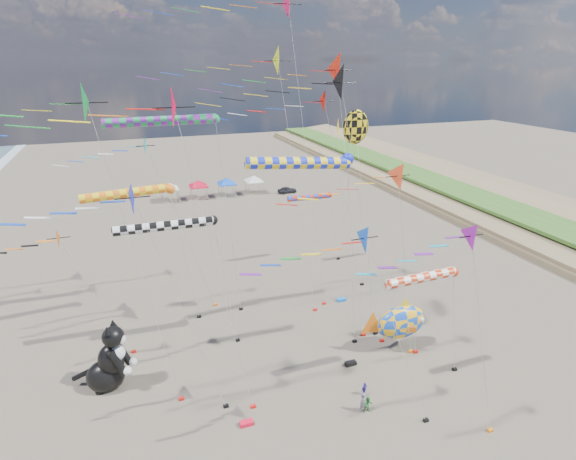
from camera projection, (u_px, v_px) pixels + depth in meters
The scene contains 30 objects.
delta_kite_0 at pixel (138, 203), 24.70m from camera, with size 10.72×2.11×16.86m.
delta_kite_1 at pixel (69, 107), 23.61m from camera, with size 11.31×2.40×21.99m.
delta_kite_2 at pixel (365, 255), 23.85m from camera, with size 11.25×1.86×14.45m.
delta_kite_3 at pixel (313, 105), 39.87m from camera, with size 14.66×2.24×20.56m.
delta_kite_4 at pixel (338, 86), 29.70m from camera, with size 14.06×2.79×22.86m.
delta_kite_5 at pixel (372, 179), 30.47m from camera, with size 11.74×2.08×16.68m.
delta_kite_6 at pixel (142, 152), 37.33m from camera, with size 10.86×1.76×16.94m.
delta_kite_7 at pixel (56, 240), 32.31m from camera, with size 9.14×1.72×11.95m.
delta_kite_8 at pixel (285, 5), 33.99m from camera, with size 15.17×2.73×28.41m.
delta_kite_9 at pixel (445, 245), 22.65m from camera, with size 10.61×1.63×15.34m.
delta_kite_10 at pixel (281, 64), 34.57m from camera, with size 12.33×2.49×24.11m.
delta_kite_11 at pixel (139, 114), 22.58m from camera, with size 14.85×2.44×21.83m.
delta_kite_12 at pixel (334, 73), 30.70m from camera, with size 12.40×2.65×23.59m.
windsock_0 at pixel (166, 122), 35.59m from camera, with size 10.37×0.81×18.73m.
windsock_1 at pixel (312, 197), 50.78m from camera, with size 6.73×0.68×8.68m.
windsock_2 at pixel (132, 193), 36.53m from camera, with size 8.72×0.79×13.12m.
windsock_3 at pixel (426, 278), 30.91m from camera, with size 7.07×0.73×9.23m.
windsock_4 at pixel (170, 226), 33.41m from camera, with size 8.97×0.79×11.72m.
windsock_5 at pixel (305, 163), 31.53m from camera, with size 9.32×0.90×16.55m.
angelfish_kite at pixel (353, 129), 34.66m from camera, with size 3.74×3.02×19.30m.
cat_inflatable at pixel (107, 355), 32.57m from camera, with size 4.14×2.07×5.59m, color black, non-canonical shape.
fish_inflatable at pixel (401, 322), 37.02m from camera, with size 5.96×2.37×4.85m.
person_adult at pixel (363, 403), 30.84m from camera, with size 0.57×0.37×1.56m, color gray.
child_green at pixel (368, 404), 30.90m from camera, with size 0.61×0.48×1.26m, color #247F2B.
child_blue at pixel (364, 389), 32.48m from camera, with size 0.64×0.26×1.08m, color #3127A9.
kite_bag_0 at pixel (351, 363), 35.84m from camera, with size 0.90×0.44×0.30m, color black.
kite_bag_1 at pixel (247, 423), 29.93m from camera, with size 0.90×0.44×0.30m, color red.
kite_bag_2 at pixel (341, 300), 45.35m from camera, with size 0.90×0.44×0.30m, color blue.
tent_row at pixel (212, 180), 78.60m from camera, with size 19.20×4.20×3.80m.
parked_car at pixel (287, 190), 81.96m from camera, with size 1.40×3.47×1.18m, color #26262D.
Camera 1 is at (-12.19, -16.51, 22.85)m, focal length 28.00 mm.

